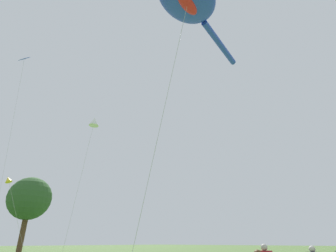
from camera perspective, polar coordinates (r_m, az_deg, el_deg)
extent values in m
cylinder|color=blue|center=(23.41, 11.26, 16.98)|extent=(5.81, 1.24, 0.47)
ellipsoid|color=red|center=(19.62, 4.23, 24.96)|extent=(2.29, 1.15, 0.47)
cylinder|color=#B2B2B7|center=(15.55, -1.48, 0.88)|extent=(0.47, 4.25, 16.35)
sphere|color=#9E9993|center=(9.90, 20.17, -23.51)|extent=(0.21, 0.21, 0.21)
sphere|color=#9E9993|center=(10.87, 28.83, -22.38)|extent=(0.21, 0.21, 0.21)
cone|color=white|center=(26.30, -15.72, 0.91)|extent=(1.21, 1.19, 0.88)
cylinder|color=#B2B2B7|center=(25.25, -18.90, -12.42)|extent=(0.36, 2.04, 12.30)
cone|color=yellow|center=(33.08, -31.39, -9.89)|extent=(1.00, 1.06, 0.81)
cylinder|color=#B2B2B7|center=(32.74, -30.00, -17.05)|extent=(3.18, 0.72, 7.75)
cube|color=blue|center=(39.80, -28.74, 12.70)|extent=(1.12, 1.34, 0.86)
cylinder|color=#B2B2B7|center=(33.79, -31.28, -3.01)|extent=(0.84, 2.37, 23.46)
cylinder|color=#513823|center=(51.63, -29.11, -19.84)|extent=(0.85, 0.85, 5.69)
sphere|color=#2D5628|center=(52.07, -27.85, -13.71)|extent=(7.06, 7.06, 7.06)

